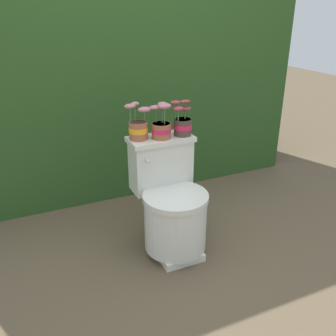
% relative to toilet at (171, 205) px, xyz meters
% --- Properties ---
extents(ground_plane, '(12.00, 12.00, 0.00)m').
position_rel_toilet_xyz_m(ground_plane, '(0.03, -0.10, -0.31)').
color(ground_plane, brown).
extents(hedge_backdrop, '(2.96, 1.09, 1.74)m').
position_rel_toilet_xyz_m(hedge_backdrop, '(0.03, 1.34, 0.56)').
color(hedge_backdrop, '#284C1E').
rests_on(hedge_backdrop, ground).
extents(toilet, '(0.41, 0.53, 0.72)m').
position_rel_toilet_xyz_m(toilet, '(0.00, 0.00, 0.00)').
color(toilet, silver).
rests_on(toilet, ground).
extents(potted_plant_left, '(0.16, 0.12, 0.22)m').
position_rel_toilet_xyz_m(potted_plant_left, '(-0.14, 0.18, 0.48)').
color(potted_plant_left, '#9E5638').
rests_on(potted_plant_left, toilet).
extents(potted_plant_midleft, '(0.13, 0.12, 0.22)m').
position_rel_toilet_xyz_m(potted_plant_midleft, '(-0.00, 0.14, 0.48)').
color(potted_plant_midleft, '#9E5638').
rests_on(potted_plant_midleft, toilet).
extents(potted_plant_middle, '(0.14, 0.12, 0.22)m').
position_rel_toilet_xyz_m(potted_plant_middle, '(0.14, 0.14, 0.48)').
color(potted_plant_middle, '#47382D').
rests_on(potted_plant_middle, toilet).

